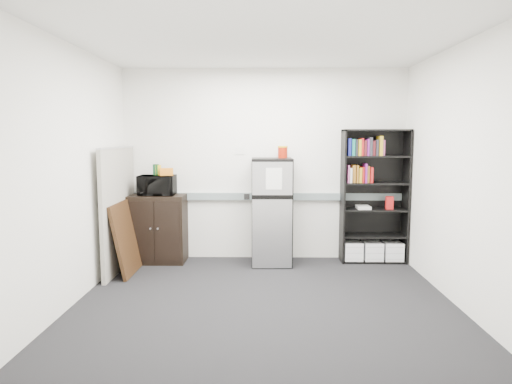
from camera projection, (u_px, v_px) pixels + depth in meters
The scene contains 18 objects.
floor at pixel (264, 299), 4.93m from camera, with size 4.00×4.00×0.00m, color black.
wall_back at pixel (264, 165), 6.50m from camera, with size 4.00×0.02×2.70m, color white.
wall_right at pixel (457, 175), 4.73m from camera, with size 0.02×3.50×2.70m, color white.
wall_left at pixel (75, 175), 4.80m from camera, with size 0.02×3.50×2.70m, color white.
ceiling at pixel (265, 42), 4.61m from camera, with size 4.00×3.50×0.02m, color white.
electrical_raceway at pixel (264, 196), 6.53m from camera, with size 3.92×0.05×0.10m, color gray.
wall_note at pixel (240, 151), 6.48m from camera, with size 0.14×0.00×0.10m, color white.
bookshelf at pixel (374, 197), 6.35m from camera, with size 0.90×0.34×1.85m.
cubicle_partition at pixel (119, 209), 5.93m from camera, with size 0.06×1.30×1.62m.
cabinet at pixel (158, 228), 6.38m from camera, with size 0.76×0.50×0.95m.
microwave at pixel (157, 185), 6.30m from camera, with size 0.49×0.33×0.27m, color black.
snack_box_a at pixel (156, 170), 6.31m from camera, with size 0.07×0.05×0.15m, color #18571D.
snack_box_b at pixel (156, 170), 6.31m from camera, with size 0.07×0.05×0.15m, color #0B3219.
snack_box_c at pixel (158, 170), 6.31m from camera, with size 0.07×0.05×0.14m, color gold.
snack_bag at pixel (166, 172), 6.26m from camera, with size 0.18×0.10×0.10m, color orange.
refrigerator at pixel (272, 212), 6.25m from camera, with size 0.56×0.58×1.46m.
coffee_can at pixel (283, 151), 6.28m from camera, with size 0.14×0.14×0.18m.
framed_poster at pixel (126, 238), 5.81m from camera, with size 0.22×0.72×0.92m.
Camera 1 is at (-0.01, -4.75, 1.74)m, focal length 32.00 mm.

